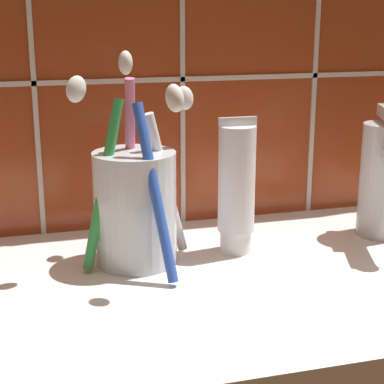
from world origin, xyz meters
The scene contains 4 objects.
sink_counter centered at (0.00, 0.00, 1.00)cm, with size 59.67×31.84×2.00cm, color white.
tile_wall_backsplash centered at (0.01, 16.16, 23.01)cm, with size 69.67×1.72×46.01cm.
toothbrush_cup centered at (-5.54, 5.29, 7.68)cm, with size 12.35×12.80×18.98cm.
toothpaste_tube centered at (4.05, 5.35, 8.41)cm, with size 3.64×3.46×13.00cm.
Camera 1 is at (-15.41, -49.12, 24.35)cm, focal length 60.00 mm.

